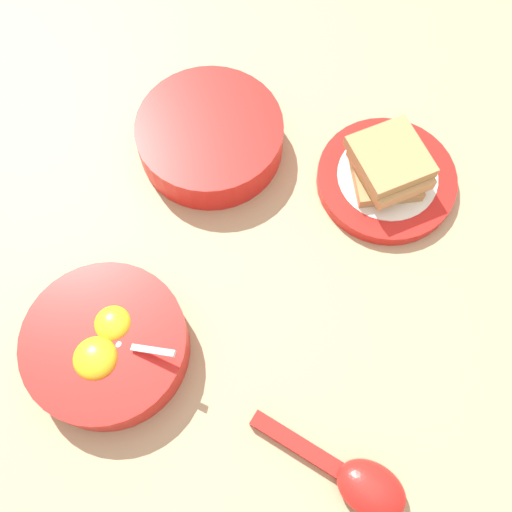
{
  "coord_description": "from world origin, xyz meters",
  "views": [
    {
      "loc": [
        0.23,
        0.09,
        0.66
      ],
      "look_at": [
        0.01,
        -0.06,
        0.02
      ],
      "focal_mm": 42.0,
      "sensor_mm": 36.0,
      "label": 1
    }
  ],
  "objects_px": {
    "egg_bowl": "(107,345)",
    "congee_bowl": "(210,136)",
    "toast_plate": "(386,179)",
    "toast_sandwich": "(388,165)",
    "soup_spoon": "(358,481)"
  },
  "relations": [
    {
      "from": "egg_bowl",
      "to": "congee_bowl",
      "type": "height_order",
      "value": "egg_bowl"
    },
    {
      "from": "toast_plate",
      "to": "congee_bowl",
      "type": "bearing_deg",
      "value": -68.37
    },
    {
      "from": "egg_bowl",
      "to": "toast_sandwich",
      "type": "relative_size",
      "value": 1.5
    },
    {
      "from": "congee_bowl",
      "to": "toast_sandwich",
      "type": "bearing_deg",
      "value": 111.37
    },
    {
      "from": "toast_plate",
      "to": "congee_bowl",
      "type": "xyz_separation_m",
      "value": [
        0.08,
        -0.21,
        0.02
      ]
    },
    {
      "from": "egg_bowl",
      "to": "congee_bowl",
      "type": "xyz_separation_m",
      "value": [
        -0.28,
        -0.07,
        0.0
      ]
    },
    {
      "from": "egg_bowl",
      "to": "toast_plate",
      "type": "relative_size",
      "value": 1.03
    },
    {
      "from": "toast_sandwich",
      "to": "soup_spoon",
      "type": "distance_m",
      "value": 0.36
    },
    {
      "from": "egg_bowl",
      "to": "toast_sandwich",
      "type": "bearing_deg",
      "value": 158.81
    },
    {
      "from": "toast_plate",
      "to": "toast_sandwich",
      "type": "distance_m",
      "value": 0.03
    },
    {
      "from": "soup_spoon",
      "to": "congee_bowl",
      "type": "relative_size",
      "value": 0.97
    },
    {
      "from": "toast_plate",
      "to": "soup_spoon",
      "type": "relative_size",
      "value": 0.97
    },
    {
      "from": "toast_plate",
      "to": "toast_sandwich",
      "type": "bearing_deg",
      "value": -54.22
    },
    {
      "from": "soup_spoon",
      "to": "egg_bowl",
      "type": "bearing_deg",
      "value": -82.47
    },
    {
      "from": "toast_sandwich",
      "to": "congee_bowl",
      "type": "height_order",
      "value": "toast_sandwich"
    }
  ]
}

